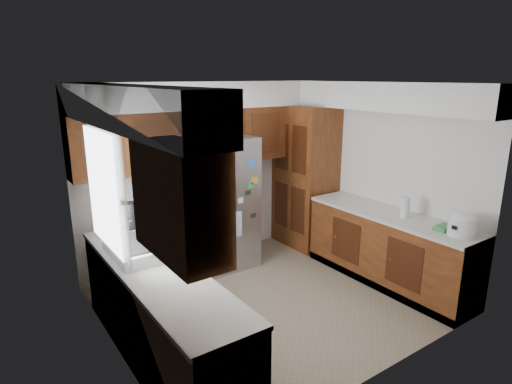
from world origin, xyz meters
TOP-DOWN VIEW (x-y plane):
  - floor at (0.00, 0.00)m, footprint 3.60×3.60m
  - room_shell at (-0.11, 0.36)m, footprint 3.64×3.24m
  - left_counter_run at (-1.36, 0.03)m, footprint 1.36×3.20m
  - right_counter_run at (1.50, -0.47)m, footprint 0.63×2.25m
  - pantry at (1.50, 1.15)m, footprint 0.60×0.90m
  - fridge at (-0.00, 1.20)m, footprint 0.90×0.79m
  - bridge_cabinet at (0.00, 1.43)m, footprint 0.96×0.34m
  - fridge_top_items at (-0.02, 1.40)m, footprint 0.87×0.39m
  - sink_assembly at (-1.50, 0.10)m, footprint 0.52×0.70m
  - left_counter_clutter at (-1.45, 0.82)m, footprint 0.35×0.86m
  - rice_cooker at (1.50, -1.38)m, footprint 0.30×0.29m
  - paper_towel at (1.50, -0.66)m, footprint 0.11×0.11m

SIDE VIEW (x-z plane):
  - floor at x=0.00m, z-range 0.00..0.00m
  - right_counter_run at x=1.50m, z-range -0.04..0.88m
  - left_counter_run at x=-1.36m, z-range -0.03..0.89m
  - fridge at x=0.00m, z-range 0.00..1.80m
  - sink_assembly at x=-1.50m, z-range 0.80..1.17m
  - paper_towel at x=1.50m, z-range 0.92..1.17m
  - left_counter_clutter at x=-1.45m, z-range 0.86..1.24m
  - rice_cooker at x=1.50m, z-range 0.93..1.18m
  - pantry at x=1.50m, z-range 0.00..2.15m
  - room_shell at x=-0.11m, z-range 0.56..3.08m
  - bridge_cabinet at x=0.00m, z-range 1.80..2.15m
  - fridge_top_items at x=-0.02m, z-range 2.13..2.44m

